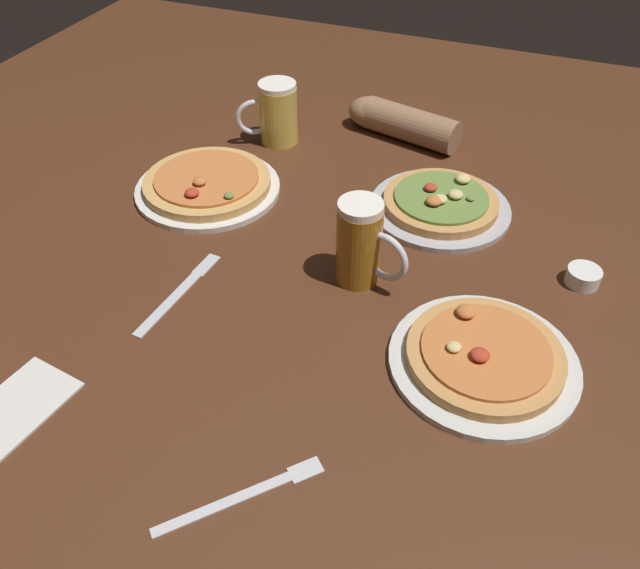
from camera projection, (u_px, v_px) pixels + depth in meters
ground_plane at (320, 300)px, 1.11m from camera, size 2.40×2.40×0.03m
pizza_plate_near at (484, 358)px, 0.97m from camera, size 0.29×0.29×0.05m
pizza_plate_far at (441, 204)px, 1.27m from camera, size 0.28×0.28×0.05m
pizza_plate_side at (207, 185)px, 1.33m from camera, size 0.30×0.30×0.05m
beer_mug_dark at (276, 113)px, 1.45m from camera, size 0.13×0.10×0.14m
beer_mug_amber at (361, 244)px, 1.08m from camera, size 0.13×0.08×0.16m
ramekin_sauce at (583, 277)px, 1.11m from camera, size 0.06×0.06×0.03m
napkin_folded at (17, 406)px, 0.92m from camera, size 0.13×0.17×0.01m
fork_left at (244, 495)px, 0.81m from camera, size 0.17×0.18×0.01m
knife_right at (179, 292)px, 1.10m from camera, size 0.04×0.23×0.01m
diner_arm at (399, 121)px, 1.49m from camera, size 0.28×0.13×0.08m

